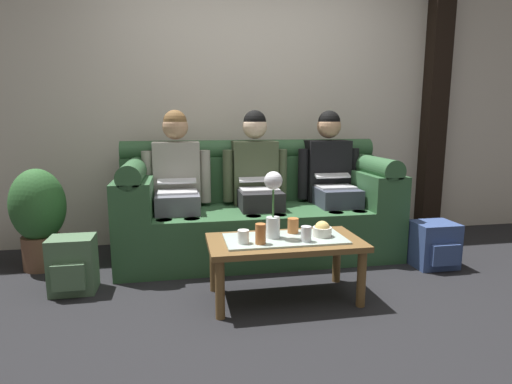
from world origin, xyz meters
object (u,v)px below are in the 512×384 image
object	(u,v)px
cup_near_left	(293,226)
cup_far_left	(261,234)
person_left	(177,180)
person_right	(331,176)
backpack_left	(73,265)
snack_bowl	(322,230)
couch	(257,211)
person_middle	(257,178)
cup_near_right	(243,237)
backpack_right	(434,245)
coffee_table	(285,247)
potted_plant	(39,214)
cup_far_center	(306,234)
flower_vase	(273,200)

from	to	relation	value
cup_near_left	cup_far_left	distance (m)	0.33
person_left	person_right	xyz separation A→B (m)	(1.33, -0.00, 0.00)
backpack_left	person_left	bearing A→B (deg)	40.35
snack_bowl	couch	bearing A→B (deg)	104.22
person_middle	cup_far_left	world-z (taller)	person_middle
person_left	backpack_left	bearing A→B (deg)	-139.65
snack_bowl	cup_near_left	world-z (taller)	snack_bowl
cup_near_right	backpack_right	xyz separation A→B (m)	(1.58, 0.42, -0.27)
couch	person_left	bearing A→B (deg)	-179.69
couch	backpack_left	size ratio (longest dim) A/B	5.98
coffee_table	cup_far_left	size ratio (longest dim) A/B	7.84
snack_bowl	potted_plant	world-z (taller)	potted_plant
couch	potted_plant	bearing A→B (deg)	-177.83
cup_far_center	potted_plant	xyz separation A→B (m)	(-1.82, 0.99, -0.02)
coffee_table	flower_vase	distance (m)	0.31
cup_far_left	person_left	bearing A→B (deg)	115.03
cup_near_left	cup_far_center	xyz separation A→B (m)	(0.03, -0.20, -0.00)
snack_bowl	person_middle	bearing A→B (deg)	104.27
person_left	coffee_table	xyz separation A→B (m)	(0.66, -0.95, -0.32)
cup_near_left	cup_far_center	size ratio (longest dim) A/B	1.03
couch	person_right	world-z (taller)	person_right
potted_plant	cup_near_right	bearing A→B (deg)	-33.53
person_middle	backpack_left	size ratio (longest dim) A/B	3.23
backpack_left	snack_bowl	bearing A→B (deg)	-12.77
backpack_left	backpack_right	distance (m)	2.66
couch	backpack_right	bearing A→B (deg)	-24.61
person_left	backpack_right	size ratio (longest dim) A/B	3.47
flower_vase	cup_near_left	xyz separation A→B (m)	(0.16, 0.09, -0.19)
backpack_left	coffee_table	bearing A→B (deg)	-14.57
couch	cup_far_center	bearing A→B (deg)	-84.14
cup_near_left	person_middle	bearing A→B (deg)	95.58
person_left	cup_far_left	size ratio (longest dim) A/B	9.85
person_middle	cup_near_right	distance (m)	1.07
cup_near_right	cup_far_center	world-z (taller)	cup_far_center
person_right	potted_plant	distance (m)	2.39
person_left	flower_vase	xyz separation A→B (m)	(0.59, -0.93, -0.01)
flower_vase	snack_bowl	bearing A→B (deg)	-5.13
person_left	cup_far_left	xyz separation A→B (m)	(0.49, -1.04, -0.19)
coffee_table	cup_far_left	xyz separation A→B (m)	(-0.18, -0.10, 0.12)
cup_far_center	cup_far_left	distance (m)	0.28
backpack_left	cup_near_left	bearing A→B (deg)	-9.83
coffee_table	snack_bowl	xyz separation A→B (m)	(0.24, -0.01, 0.10)
cup_near_right	potted_plant	distance (m)	1.72
couch	cup_far_left	xyz separation A→B (m)	(-0.18, -1.05, 0.10)
couch	cup_near_right	distance (m)	1.06
cup_near_right	cup_far_left	xyz separation A→B (m)	(0.10, -0.03, 0.02)
person_right	cup_far_center	world-z (taller)	person_right
person_right	backpack_right	xyz separation A→B (m)	(0.64, -0.59, -0.48)
potted_plant	person_right	bearing A→B (deg)	1.48
person_left	backpack_right	xyz separation A→B (m)	(1.97, -0.59, -0.48)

